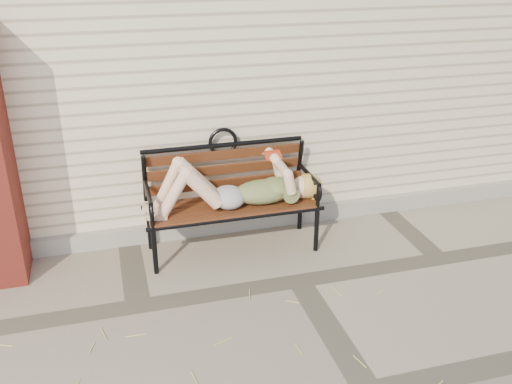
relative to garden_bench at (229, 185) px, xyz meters
name	(u,v)px	position (x,y,z in m)	size (l,w,h in m)	color
ground	(299,281)	(0.39, -0.72, -0.56)	(80.00, 80.00, 0.00)	gray
house_wall	(216,30)	(0.39, 2.28, 0.94)	(8.00, 4.00, 3.00)	beige
foundation_strip	(265,219)	(0.39, 0.25, -0.49)	(8.00, 0.10, 0.15)	gray
garden_bench	(229,185)	(0.00, 0.00, 0.00)	(1.55, 0.62, 1.00)	black
reading_woman	(234,187)	(0.01, -0.12, 0.03)	(1.46, 0.33, 0.46)	#0A3649
straw_scatter	(227,356)	(-0.36, -1.44, -0.56)	(2.96, 1.75, 0.01)	tan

